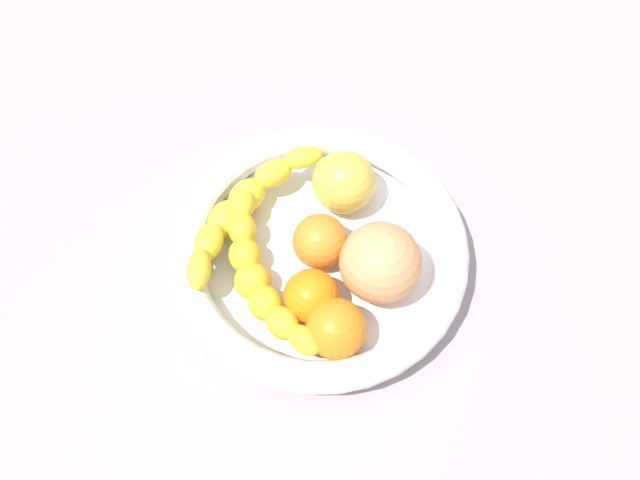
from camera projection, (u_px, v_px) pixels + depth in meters
kitchen_counter at (320, 269)px, 66.54cm from camera, size 120.00×120.00×3.00cm
fruit_bowl at (320, 251)px, 62.97cm from camera, size 29.52×29.52×4.95cm
banana_draped_left at (259, 276)px, 59.76cm from camera, size 13.43×15.77×4.23cm
banana_draped_right at (242, 208)px, 62.83cm from camera, size 20.43×8.03×4.56cm
orange_front at (311, 296)px, 58.50cm from camera, size 5.25×5.25×5.25cm
orange_mid_left at (336, 329)px, 56.76cm from camera, size 5.64×5.64×5.64cm
orange_mid_right at (319, 240)px, 61.22cm from camera, size 5.47×5.47×5.47cm
apple_yellow at (344, 182)px, 63.85cm from camera, size 6.53×6.53×6.53cm
peach_blush at (382, 260)px, 58.89cm from camera, size 7.83×7.83×7.83cm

